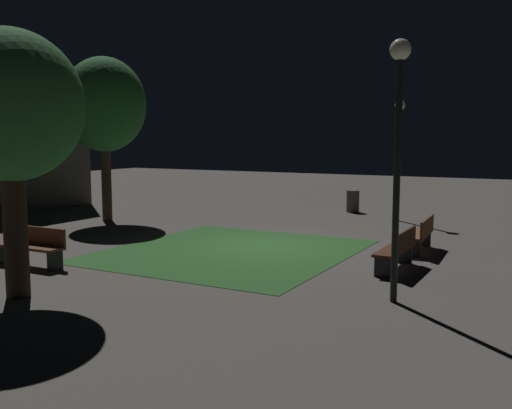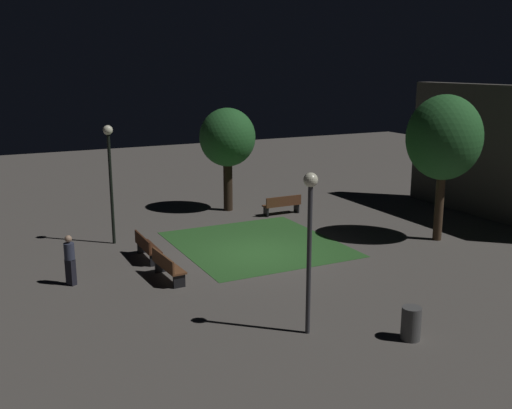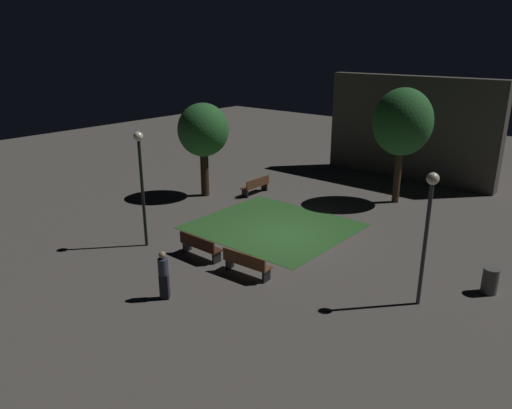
{
  "view_description": "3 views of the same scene",
  "coord_description": "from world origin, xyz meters",
  "px_view_note": "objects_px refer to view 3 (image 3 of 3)",
  "views": [
    {
      "loc": [
        -13.42,
        -6.93,
        2.88
      ],
      "look_at": [
        -0.65,
        -0.01,
        1.19
      ],
      "focal_mm": 40.2,
      "sensor_mm": 36.0,
      "label": 1
    },
    {
      "loc": [
        18.49,
        -9.29,
        6.73
      ],
      "look_at": [
        -1.17,
        0.52,
        1.54
      ],
      "focal_mm": 41.81,
      "sensor_mm": 36.0,
      "label": 2
    },
    {
      "loc": [
        11.1,
        -15.1,
        7.7
      ],
      "look_at": [
        -1.13,
        -0.58,
        1.26
      ],
      "focal_mm": 33.98,
      "sensor_mm": 36.0,
      "label": 3
    }
  ],
  "objects_px": {
    "bench_corner": "(256,185)",
    "trash_bin": "(490,281)",
    "lamp_post_path_center": "(428,216)",
    "bench_front_right": "(246,263)",
    "tree_left_canopy": "(203,131)",
    "bench_lawn_edge": "(200,246)",
    "pedestrian": "(164,274)",
    "lamp_post_near_wall": "(141,170)",
    "tree_near_wall": "(403,123)"
  },
  "relations": [
    {
      "from": "bench_corner",
      "to": "trash_bin",
      "type": "xyz_separation_m",
      "value": [
        12.55,
        -3.27,
        -0.05
      ]
    },
    {
      "from": "bench_corner",
      "to": "lamp_post_path_center",
      "type": "xyz_separation_m",
      "value": [
        11.08,
        -5.39,
        2.39
      ]
    },
    {
      "from": "bench_front_right",
      "to": "tree_left_canopy",
      "type": "distance_m",
      "value": 9.91
    },
    {
      "from": "lamp_post_path_center",
      "to": "trash_bin",
      "type": "xyz_separation_m",
      "value": [
        1.46,
        2.12,
        -2.45
      ]
    },
    {
      "from": "bench_lawn_edge",
      "to": "pedestrian",
      "type": "xyz_separation_m",
      "value": [
        1.37,
        -2.82,
        0.37
      ]
    },
    {
      "from": "lamp_post_near_wall",
      "to": "trash_bin",
      "type": "relative_size",
      "value": 5.31
    },
    {
      "from": "lamp_post_path_center",
      "to": "pedestrian",
      "type": "distance_m",
      "value": 8.13
    },
    {
      "from": "tree_left_canopy",
      "to": "pedestrian",
      "type": "xyz_separation_m",
      "value": [
        6.76,
        -8.35,
        -2.55
      ]
    },
    {
      "from": "trash_bin",
      "to": "tree_near_wall",
      "type": "bearing_deg",
      "value": 133.08
    },
    {
      "from": "tree_near_wall",
      "to": "tree_left_canopy",
      "type": "xyz_separation_m",
      "value": [
        -8.1,
        -5.38,
        -0.59
      ]
    },
    {
      "from": "bench_corner",
      "to": "lamp_post_path_center",
      "type": "bearing_deg",
      "value": -25.94
    },
    {
      "from": "trash_bin",
      "to": "bench_corner",
      "type": "bearing_deg",
      "value": 165.38
    },
    {
      "from": "lamp_post_path_center",
      "to": "bench_lawn_edge",
      "type": "bearing_deg",
      "value": -165.21
    },
    {
      "from": "bench_corner",
      "to": "tree_left_canopy",
      "type": "height_order",
      "value": "tree_left_canopy"
    },
    {
      "from": "bench_front_right",
      "to": "trash_bin",
      "type": "distance_m",
      "value": 7.91
    },
    {
      "from": "tree_left_canopy",
      "to": "lamp_post_near_wall",
      "type": "bearing_deg",
      "value": -64.31
    },
    {
      "from": "bench_lawn_edge",
      "to": "tree_near_wall",
      "type": "height_order",
      "value": "tree_near_wall"
    },
    {
      "from": "bench_front_right",
      "to": "lamp_post_path_center",
      "type": "distance_m",
      "value": 6.14
    },
    {
      "from": "bench_lawn_edge",
      "to": "lamp_post_near_wall",
      "type": "xyz_separation_m",
      "value": [
        -2.46,
        -0.57,
        2.6
      ]
    },
    {
      "from": "tree_left_canopy",
      "to": "bench_front_right",
      "type": "bearing_deg",
      "value": -35.72
    },
    {
      "from": "pedestrian",
      "to": "lamp_post_near_wall",
      "type": "bearing_deg",
      "value": 149.55
    },
    {
      "from": "lamp_post_path_center",
      "to": "pedestrian",
      "type": "xyz_separation_m",
      "value": [
        -6.22,
        -4.82,
        -2.03
      ]
    },
    {
      "from": "bench_front_right",
      "to": "lamp_post_path_center",
      "type": "bearing_deg",
      "value": 20.74
    },
    {
      "from": "bench_lawn_edge",
      "to": "pedestrian",
      "type": "bearing_deg",
      "value": -64.11
    },
    {
      "from": "bench_corner",
      "to": "pedestrian",
      "type": "distance_m",
      "value": 11.32
    },
    {
      "from": "lamp_post_near_wall",
      "to": "tree_near_wall",
      "type": "bearing_deg",
      "value": 65.77
    },
    {
      "from": "tree_left_canopy",
      "to": "lamp_post_path_center",
      "type": "height_order",
      "value": "tree_left_canopy"
    },
    {
      "from": "tree_left_canopy",
      "to": "pedestrian",
      "type": "bearing_deg",
      "value": -51.0
    },
    {
      "from": "bench_lawn_edge",
      "to": "trash_bin",
      "type": "bearing_deg",
      "value": 24.48
    },
    {
      "from": "lamp_post_near_wall",
      "to": "pedestrian",
      "type": "relative_size",
      "value": 2.82
    },
    {
      "from": "bench_front_right",
      "to": "lamp_post_near_wall",
      "type": "relative_size",
      "value": 0.4
    },
    {
      "from": "pedestrian",
      "to": "bench_lawn_edge",
      "type": "bearing_deg",
      "value": 115.89
    },
    {
      "from": "bench_front_right",
      "to": "bench_corner",
      "type": "xyz_separation_m",
      "value": [
        -5.79,
        7.39,
        0.0
      ]
    },
    {
      "from": "tree_near_wall",
      "to": "lamp_post_path_center",
      "type": "distance_m",
      "value": 10.21
    },
    {
      "from": "bench_front_right",
      "to": "pedestrian",
      "type": "distance_m",
      "value": 2.99
    },
    {
      "from": "bench_front_right",
      "to": "lamp_post_near_wall",
      "type": "height_order",
      "value": "lamp_post_near_wall"
    },
    {
      "from": "bench_lawn_edge",
      "to": "lamp_post_path_center",
      "type": "xyz_separation_m",
      "value": [
        7.59,
        2.0,
        2.39
      ]
    },
    {
      "from": "bench_lawn_edge",
      "to": "bench_corner",
      "type": "xyz_separation_m",
      "value": [
        -3.49,
        7.39,
        0.0
      ]
    },
    {
      "from": "bench_corner",
      "to": "lamp_post_near_wall",
      "type": "xyz_separation_m",
      "value": [
        1.04,
        -7.96,
        2.6
      ]
    },
    {
      "from": "lamp_post_near_wall",
      "to": "pedestrian",
      "type": "xyz_separation_m",
      "value": [
        3.83,
        -2.25,
        -2.23
      ]
    },
    {
      "from": "bench_corner",
      "to": "trash_bin",
      "type": "height_order",
      "value": "bench_corner"
    },
    {
      "from": "bench_front_right",
      "to": "lamp_post_path_center",
      "type": "height_order",
      "value": "lamp_post_path_center"
    },
    {
      "from": "pedestrian",
      "to": "tree_near_wall",
      "type": "bearing_deg",
      "value": 84.43
    },
    {
      "from": "bench_front_right",
      "to": "tree_near_wall",
      "type": "bearing_deg",
      "value": 87.84
    },
    {
      "from": "tree_left_canopy",
      "to": "trash_bin",
      "type": "bearing_deg",
      "value": -5.57
    },
    {
      "from": "bench_front_right",
      "to": "lamp_post_path_center",
      "type": "relative_size",
      "value": 0.44
    },
    {
      "from": "pedestrian",
      "to": "bench_corner",
      "type": "bearing_deg",
      "value": 115.46
    },
    {
      "from": "tree_left_canopy",
      "to": "pedestrian",
      "type": "distance_m",
      "value": 11.04
    },
    {
      "from": "tree_left_canopy",
      "to": "lamp_post_path_center",
      "type": "bearing_deg",
      "value": -15.19
    },
    {
      "from": "bench_lawn_edge",
      "to": "bench_front_right",
      "type": "xyz_separation_m",
      "value": [
        2.3,
        0.0,
        0.0
      ]
    }
  ]
}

